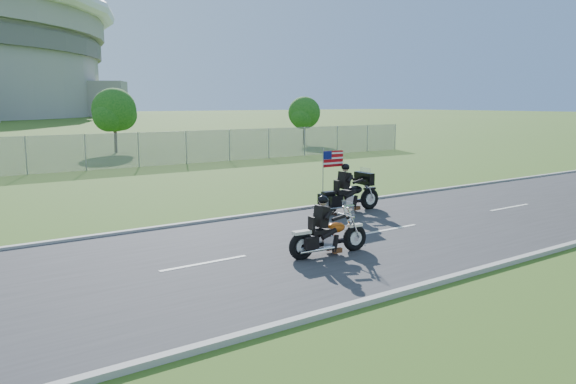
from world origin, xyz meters
TOP-DOWN VIEW (x-y plane):
  - ground at (0.00, 0.00)m, footprint 420.00×420.00m
  - road at (0.00, 0.00)m, footprint 120.00×8.00m
  - curb_north at (0.00, 4.05)m, footprint 120.00×0.18m
  - curb_south at (0.00, -4.05)m, footprint 120.00×0.18m
  - tree_fence_near at (6.04, 30.04)m, footprint 3.52×3.28m
  - tree_fence_far at (22.04, 28.03)m, footprint 3.08×2.87m
  - motorcycle_lead at (0.80, -1.07)m, footprint 2.26×0.65m
  - motorcycle_follow at (4.89, 2.74)m, footprint 2.53×0.84m

SIDE VIEW (x-z plane):
  - ground at x=0.00m, z-range 0.00..0.00m
  - road at x=0.00m, z-range 0.00..0.04m
  - curb_north at x=0.00m, z-range -0.01..0.11m
  - curb_south at x=0.00m, z-range -0.01..0.11m
  - motorcycle_lead at x=0.80m, z-range -0.28..1.25m
  - motorcycle_follow at x=4.89m, z-range -0.48..1.64m
  - tree_fence_far at x=22.04m, z-range 0.54..4.74m
  - tree_fence_near at x=6.04m, z-range 0.60..5.35m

